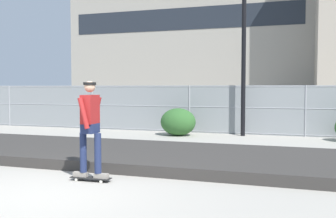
{
  "coord_description": "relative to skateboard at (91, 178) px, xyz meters",
  "views": [
    {
      "loc": [
        4.0,
        -5.44,
        1.79
      ],
      "look_at": [
        0.16,
        6.18,
        1.1
      ],
      "focal_mm": 41.66,
      "sensor_mm": 36.0,
      "label": 1
    }
  ],
  "objects": [
    {
      "name": "ground_plane",
      "position": [
        -0.3,
        -1.05,
        -0.06
      ],
      "size": [
        120.0,
        120.0,
        0.0
      ],
      "primitive_type": "plane",
      "color": "#9E998E"
    },
    {
      "name": "skateboard",
      "position": [
        0.0,
        0.0,
        0.0
      ],
      "size": [
        0.8,
        0.22,
        0.07
      ],
      "color": "black",
      "rests_on": "ground_plane"
    },
    {
      "name": "parked_car_mid",
      "position": [
        2.48,
        11.55,
        0.78
      ],
      "size": [
        4.42,
        1.98,
        1.66
      ],
      "color": "maroon",
      "rests_on": "ground_plane"
    },
    {
      "name": "skater",
      "position": [
        0.0,
        0.0,
        1.06
      ],
      "size": [
        0.72,
        0.58,
        1.83
      ],
      "color": "gray",
      "rests_on": "skateboard"
    },
    {
      "name": "street_lamp",
      "position": [
        1.85,
        7.84,
        4.25
      ],
      "size": [
        0.44,
        0.44,
        6.94
      ],
      "color": "black",
      "rests_on": "ground_plane"
    },
    {
      "name": "chain_fence",
      "position": [
        -0.3,
        8.28,
        0.87
      ],
      "size": [
        25.92,
        0.06,
        1.85
      ],
      "color": "gray",
      "rests_on": "ground_plane"
    },
    {
      "name": "shrub_left",
      "position": [
        -0.42,
        7.15,
        0.45
      ],
      "size": [
        1.31,
        1.07,
        1.01
      ],
      "color": "#2D5B28",
      "rests_on": "ground_plane"
    },
    {
      "name": "gravel_berm",
      "position": [
        -0.3,
        2.35,
        0.06
      ],
      "size": [
        16.57,
        3.47,
        0.23
      ],
      "primitive_type": "cube",
      "color": "#33302D",
      "rests_on": "ground_plane"
    },
    {
      "name": "library_building",
      "position": [
        -8.97,
        43.51,
        7.67
      ],
      "size": [
        29.15,
        13.49,
        15.45
      ],
      "color": "gray",
      "rests_on": "ground_plane"
    },
    {
      "name": "parked_car_near",
      "position": [
        -3.78,
        11.53,
        0.78
      ],
      "size": [
        4.46,
        2.07,
        1.66
      ],
      "color": "#B7BABF",
      "rests_on": "ground_plane"
    }
  ]
}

